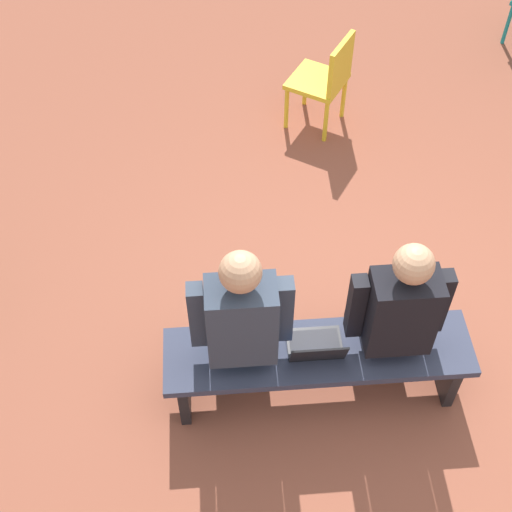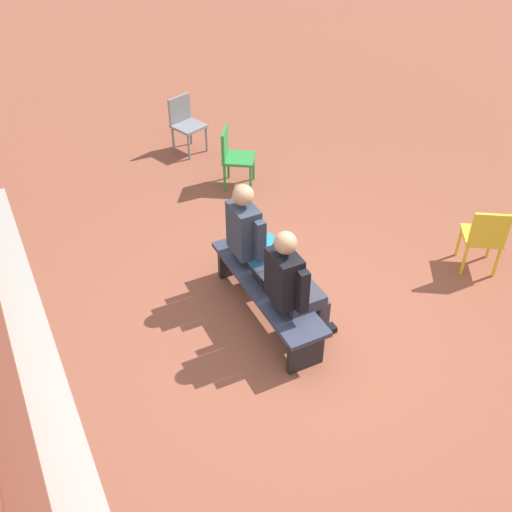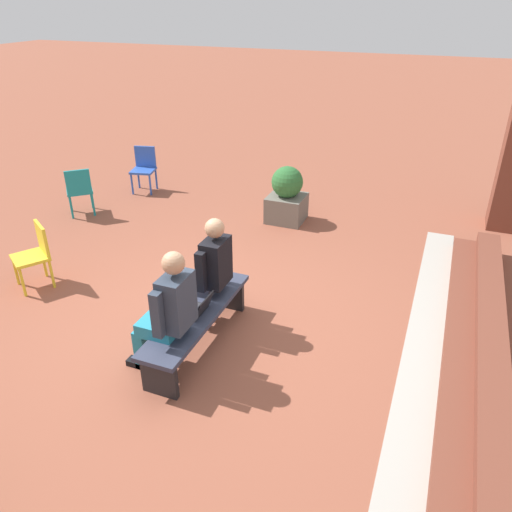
{
  "view_description": "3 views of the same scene",
  "coord_description": "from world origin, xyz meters",
  "px_view_note": "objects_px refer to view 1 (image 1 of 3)",
  "views": [
    {
      "loc": [
        0.89,
        2.35,
        3.96
      ],
      "look_at": [
        0.69,
        -0.16,
        0.95
      ],
      "focal_mm": 50.0,
      "sensor_mm": 36.0,
      "label": 1
    },
    {
      "loc": [
        -3.74,
        2.35,
        4.38
      ],
      "look_at": [
        0.36,
        0.27,
        0.84
      ],
      "focal_mm": 42.0,
      "sensor_mm": 36.0,
      "label": 2
    },
    {
      "loc": [
        4.19,
        2.35,
        3.44
      ],
      "look_at": [
        -0.1,
        0.65,
        0.99
      ],
      "focal_mm": 35.0,
      "sensor_mm": 36.0,
      "label": 3
    }
  ],
  "objects_px": {
    "person_adult": "(241,317)",
    "plastic_chair_far_left": "(326,77)",
    "laptop": "(316,347)",
    "bench": "(318,359)",
    "person_student": "(394,309)"
  },
  "relations": [
    {
      "from": "bench",
      "to": "laptop",
      "type": "height_order",
      "value": "laptop"
    },
    {
      "from": "person_adult",
      "to": "laptop",
      "type": "distance_m",
      "value": 0.49
    },
    {
      "from": "bench",
      "to": "person_student",
      "type": "height_order",
      "value": "person_student"
    },
    {
      "from": "person_adult",
      "to": "laptop",
      "type": "bearing_deg",
      "value": 169.12
    },
    {
      "from": "laptop",
      "to": "plastic_chair_far_left",
      "type": "distance_m",
      "value": 2.59
    },
    {
      "from": "person_adult",
      "to": "plastic_chair_far_left",
      "type": "relative_size",
      "value": 1.64
    },
    {
      "from": "bench",
      "to": "person_student",
      "type": "distance_m",
      "value": 0.56
    },
    {
      "from": "person_student",
      "to": "bench",
      "type": "bearing_deg",
      "value": 9.35
    },
    {
      "from": "person_adult",
      "to": "plastic_chair_far_left",
      "type": "xyz_separation_m",
      "value": [
        -0.84,
        -2.47,
        -0.25
      ]
    },
    {
      "from": "bench",
      "to": "person_student",
      "type": "relative_size",
      "value": 1.33
    },
    {
      "from": "person_adult",
      "to": "laptop",
      "type": "xyz_separation_m",
      "value": [
        -0.42,
        0.08,
        -0.23
      ]
    },
    {
      "from": "laptop",
      "to": "plastic_chair_far_left",
      "type": "bearing_deg",
      "value": -99.3
    },
    {
      "from": "laptop",
      "to": "plastic_chair_far_left",
      "type": "relative_size",
      "value": 0.38
    },
    {
      "from": "laptop",
      "to": "person_adult",
      "type": "bearing_deg",
      "value": -10.88
    },
    {
      "from": "person_student",
      "to": "laptop",
      "type": "bearing_deg",
      "value": 10.45
    }
  ]
}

